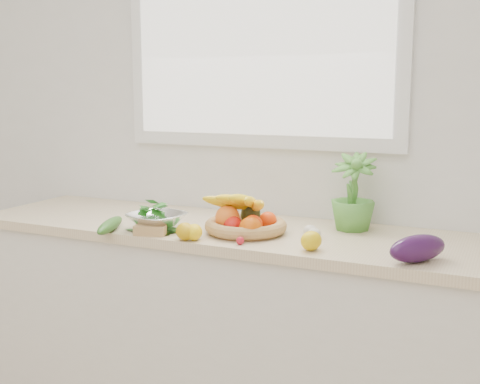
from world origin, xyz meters
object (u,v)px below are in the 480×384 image
at_px(eggplant, 418,248).
at_px(apple, 233,226).
at_px(cucumber, 110,225).
at_px(fruit_basket, 245,220).
at_px(colander_with_spinach, 157,216).
at_px(potted_herb, 353,193).

bearing_deg(eggplant, apple, 173.68).
relative_size(apple, cucumber, 0.28).
bearing_deg(apple, eggplant, -6.32).
height_order(eggplant, cucumber, eggplant).
bearing_deg(fruit_basket, apple, -113.00).
relative_size(apple, colander_with_spinach, 0.29).
bearing_deg(colander_with_spinach, cucumber, -149.16).
xyz_separation_m(apple, potted_herb, (0.39, 0.29, 0.11)).
relative_size(eggplant, potted_herb, 0.71).
height_order(apple, fruit_basket, fruit_basket).
bearing_deg(apple, potted_herb, 36.35).
distance_m(apple, potted_herb, 0.50).
xyz_separation_m(eggplant, colander_with_spinach, (-1.01, 0.03, 0.01)).
bearing_deg(eggplant, fruit_basket, 168.81).
height_order(apple, eggplant, eggplant).
bearing_deg(potted_herb, colander_with_spinach, -154.30).
height_order(cucumber, potted_herb, potted_herb).
xyz_separation_m(apple, eggplant, (0.70, -0.08, 0.01)).
height_order(eggplant, fruit_basket, fruit_basket).
height_order(potted_herb, colander_with_spinach, potted_herb).
xyz_separation_m(eggplant, fruit_basket, (-0.68, 0.13, 0.00)).
xyz_separation_m(apple, fruit_basket, (0.02, 0.06, 0.01)).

